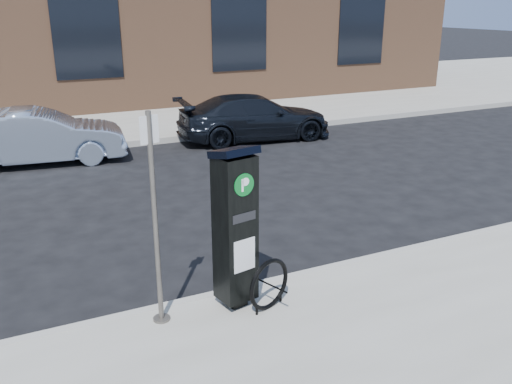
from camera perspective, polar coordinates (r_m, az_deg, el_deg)
ground at (r=6.94m, az=0.66°, el=-10.49°), size 120.00×120.00×0.00m
sidewalk_far at (r=19.88m, az=-17.60°, el=8.61°), size 60.00×12.00×0.15m
curb_near at (r=6.89m, az=0.74°, el=-10.02°), size 60.00×0.12×0.16m
curb_far at (r=14.10m, az=-13.88°, el=4.86°), size 60.00×0.12×0.16m
parking_kiosk at (r=5.97m, az=-2.21°, el=-3.65°), size 0.50×0.46×1.90m
sign_pole at (r=5.69m, az=-10.55°, el=-3.23°), size 0.20×0.19×2.32m
bike_rack at (r=6.19m, az=1.39°, el=-9.72°), size 0.59×0.26×0.61m
car_silver at (r=13.14m, az=-21.85°, el=5.43°), size 3.86×1.76×1.23m
car_dark at (r=14.44m, az=-0.15°, el=7.87°), size 4.23×2.05×1.19m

